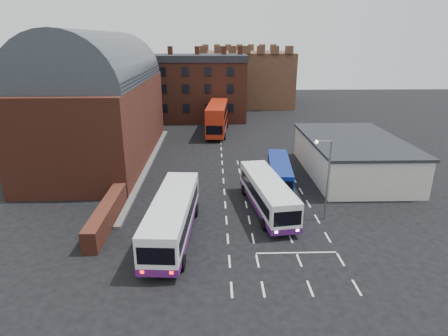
{
  "coord_description": "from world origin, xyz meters",
  "views": [
    {
      "loc": [
        -1.04,
        -26.98,
        15.03
      ],
      "look_at": [
        0.0,
        10.0,
        2.2
      ],
      "focal_mm": 30.0,
      "sensor_mm": 36.0,
      "label": 1
    }
  ],
  "objects_px": {
    "bus_white_inbound": "(267,192)",
    "street_lamp": "(326,173)",
    "bus_white_outbound": "(172,215)",
    "pedestrian_red": "(155,249)",
    "pedestrian_beige": "(157,251)",
    "bus_blue": "(279,171)",
    "bus_red_double": "(217,118)"
  },
  "relations": [
    {
      "from": "bus_white_outbound",
      "to": "street_lamp",
      "type": "xyz_separation_m",
      "value": [
        12.69,
        2.82,
        2.38
      ]
    },
    {
      "from": "bus_white_inbound",
      "to": "pedestrian_beige",
      "type": "bearing_deg",
      "value": 33.84
    },
    {
      "from": "street_lamp",
      "to": "pedestrian_beige",
      "type": "height_order",
      "value": "street_lamp"
    },
    {
      "from": "bus_blue",
      "to": "pedestrian_beige",
      "type": "bearing_deg",
      "value": 58.46
    },
    {
      "from": "bus_white_inbound",
      "to": "pedestrian_beige",
      "type": "xyz_separation_m",
      "value": [
        -8.9,
        -8.06,
        -0.96
      ]
    },
    {
      "from": "bus_red_double",
      "to": "bus_white_outbound",
      "type": "bearing_deg",
      "value": 88.26
    },
    {
      "from": "bus_blue",
      "to": "pedestrian_red",
      "type": "bearing_deg",
      "value": 57.6
    },
    {
      "from": "street_lamp",
      "to": "pedestrian_red",
      "type": "xyz_separation_m",
      "value": [
        -13.65,
        -5.93,
        -3.53
      ]
    },
    {
      "from": "bus_blue",
      "to": "bus_red_double",
      "type": "relative_size",
      "value": 0.76
    },
    {
      "from": "street_lamp",
      "to": "pedestrian_red",
      "type": "distance_m",
      "value": 15.29
    },
    {
      "from": "bus_white_outbound",
      "to": "pedestrian_red",
      "type": "relative_size",
      "value": 7.59
    },
    {
      "from": "bus_white_outbound",
      "to": "street_lamp",
      "type": "relative_size",
      "value": 1.72
    },
    {
      "from": "pedestrian_beige",
      "to": "street_lamp",
      "type": "bearing_deg",
      "value": -142.84
    },
    {
      "from": "pedestrian_red",
      "to": "bus_red_double",
      "type": "bearing_deg",
      "value": -110.78
    },
    {
      "from": "bus_blue",
      "to": "bus_white_outbound",
      "type": "bearing_deg",
      "value": 53.2
    },
    {
      "from": "bus_white_outbound",
      "to": "bus_white_inbound",
      "type": "height_order",
      "value": "bus_white_outbound"
    },
    {
      "from": "bus_red_double",
      "to": "pedestrian_beige",
      "type": "distance_m",
      "value": 38.08
    },
    {
      "from": "bus_red_double",
      "to": "pedestrian_red",
      "type": "height_order",
      "value": "bus_red_double"
    },
    {
      "from": "street_lamp",
      "to": "pedestrian_beige",
      "type": "bearing_deg",
      "value": -155.42
    },
    {
      "from": "pedestrian_beige",
      "to": "bus_red_double",
      "type": "bearing_deg",
      "value": -84.48
    },
    {
      "from": "bus_white_inbound",
      "to": "bus_blue",
      "type": "xyz_separation_m",
      "value": [
        2.23,
        6.55,
        -0.27
      ]
    },
    {
      "from": "bus_white_outbound",
      "to": "bus_white_inbound",
      "type": "bearing_deg",
      "value": 34.07
    },
    {
      "from": "bus_white_inbound",
      "to": "pedestrian_beige",
      "type": "relative_size",
      "value": 6.81
    },
    {
      "from": "pedestrian_red",
      "to": "bus_white_outbound",
      "type": "bearing_deg",
      "value": -120.46
    },
    {
      "from": "bus_white_inbound",
      "to": "pedestrian_beige",
      "type": "distance_m",
      "value": 12.05
    },
    {
      "from": "bus_white_outbound",
      "to": "pedestrian_red",
      "type": "xyz_separation_m",
      "value": [
        -0.96,
        -3.12,
        -1.15
      ]
    },
    {
      "from": "bus_white_outbound",
      "to": "pedestrian_beige",
      "type": "distance_m",
      "value": 3.62
    },
    {
      "from": "bus_red_double",
      "to": "bus_blue",
      "type": "bearing_deg",
      "value": 110.29
    },
    {
      "from": "bus_blue",
      "to": "street_lamp",
      "type": "xyz_separation_m",
      "value": [
        2.35,
        -8.45,
        2.82
      ]
    },
    {
      "from": "street_lamp",
      "to": "pedestrian_beige",
      "type": "xyz_separation_m",
      "value": [
        -13.48,
        -6.16,
        -3.5
      ]
    },
    {
      "from": "bus_white_inbound",
      "to": "street_lamp",
      "type": "bearing_deg",
      "value": 149.14
    },
    {
      "from": "bus_white_inbound",
      "to": "pedestrian_beige",
      "type": "height_order",
      "value": "bus_white_inbound"
    }
  ]
}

